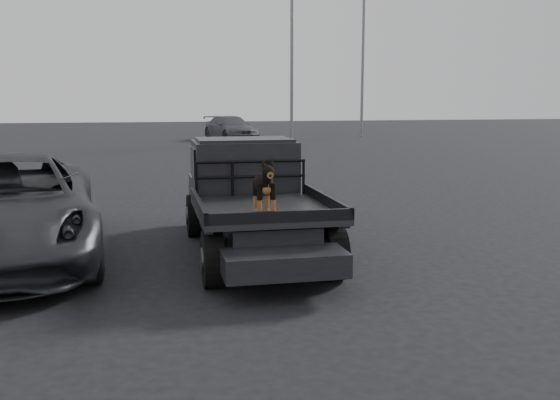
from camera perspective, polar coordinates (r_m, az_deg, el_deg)
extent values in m
plane|color=black|center=(8.61, -2.93, -7.46)|extent=(120.00, 120.00, 0.00)
imported|color=#2B2B2F|center=(10.39, -23.97, -0.74)|extent=(3.40, 6.14, 1.63)
imported|color=#4C4C51|center=(37.36, -4.52, 6.55)|extent=(3.18, 5.31, 1.44)
cylinder|color=slate|center=(35.60, 1.09, 15.62)|extent=(0.18, 0.18, 12.83)
cylinder|color=slate|center=(41.55, 7.65, 15.73)|extent=(0.18, 0.18, 14.41)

